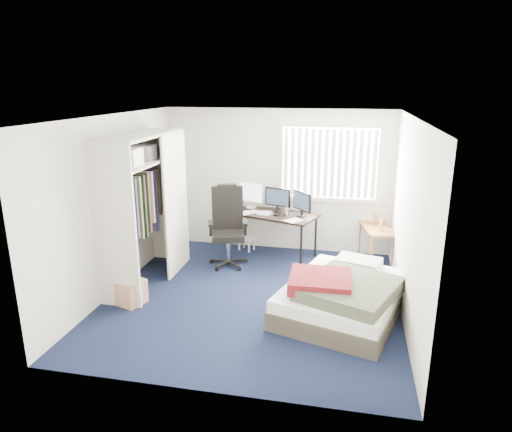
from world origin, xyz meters
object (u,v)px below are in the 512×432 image
Objects in this scene: nightstand at (377,231)px; bed at (343,295)px; desk at (273,211)px; office_chair at (228,234)px.

bed is at bearing -104.17° from nightstand.
desk is 0.91m from office_chair.
nightstand is (2.42, 0.59, 0.03)m from office_chair.
desk reaches higher than bed.
desk is 1.76× the size of nightstand.
desk is at bearing 122.60° from bed.
office_chair is 2.49m from nightstand.
desk is 0.78× the size of bed.
desk is 1.28× the size of office_chair.
office_chair is 0.61× the size of bed.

